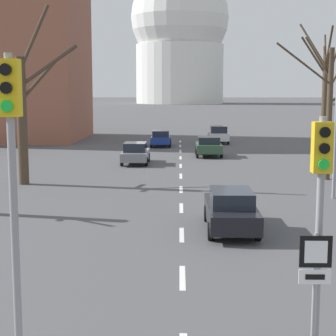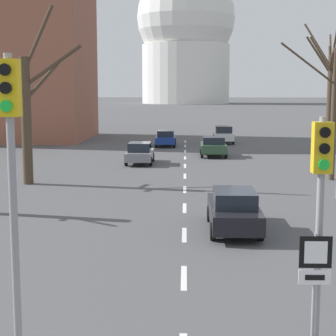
{
  "view_description": "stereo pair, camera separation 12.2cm",
  "coord_description": "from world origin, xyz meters",
  "px_view_note": "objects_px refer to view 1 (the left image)",
  "views": [
    {
      "loc": [
        -0.1,
        -5.65,
        4.99
      ],
      "look_at": [
        -0.32,
        5.32,
        3.47
      ],
      "focal_mm": 60.0,
      "sensor_mm": 36.0,
      "label": 1
    },
    {
      "loc": [
        0.03,
        -5.65,
        4.99
      ],
      "look_at": [
        -0.32,
        5.32,
        3.47
      ],
      "focal_mm": 60.0,
      "sensor_mm": 36.0,
      "label": 2
    }
  ],
  "objects_px": {
    "traffic_signal_near_right": "(321,188)",
    "sedan_far_right": "(218,134)",
    "route_sign_post": "(315,273)",
    "sedan_near_left": "(135,153)",
    "traffic_signal_near_left": "(12,156)",
    "sedan_mid_centre": "(161,138)",
    "sedan_near_right": "(209,146)",
    "street_lamp_right": "(332,73)",
    "sedan_far_left": "(231,210)"
  },
  "relations": [
    {
      "from": "route_sign_post",
      "to": "sedan_far_right",
      "type": "height_order",
      "value": "route_sign_post"
    },
    {
      "from": "sedan_mid_centre",
      "to": "sedan_far_left",
      "type": "bearing_deg",
      "value": -83.43
    },
    {
      "from": "traffic_signal_near_right",
      "to": "sedan_far_right",
      "type": "xyz_separation_m",
      "value": [
        1.04,
        42.8,
        -2.32
      ]
    },
    {
      "from": "sedan_mid_centre",
      "to": "sedan_far_right",
      "type": "relative_size",
      "value": 0.93
    },
    {
      "from": "route_sign_post",
      "to": "sedan_near_left",
      "type": "relative_size",
      "value": 0.59
    },
    {
      "from": "sedan_near_left",
      "to": "sedan_near_right",
      "type": "distance_m",
      "value": 6.9
    },
    {
      "from": "street_lamp_right",
      "to": "sedan_far_left",
      "type": "xyz_separation_m",
      "value": [
        -5.05,
        -6.17,
        -5.03
      ]
    },
    {
      "from": "traffic_signal_near_left",
      "to": "sedan_mid_centre",
      "type": "distance_m",
      "value": 40.85
    },
    {
      "from": "sedan_near_left",
      "to": "traffic_signal_near_right",
      "type": "bearing_deg",
      "value": -78.38
    },
    {
      "from": "traffic_signal_near_left",
      "to": "traffic_signal_near_right",
      "type": "bearing_deg",
      "value": 10.93
    },
    {
      "from": "sedan_mid_centre",
      "to": "route_sign_post",
      "type": "bearing_deg",
      "value": -84.05
    },
    {
      "from": "street_lamp_right",
      "to": "route_sign_post",
      "type": "bearing_deg",
      "value": -105.51
    },
    {
      "from": "route_sign_post",
      "to": "sedan_near_left",
      "type": "height_order",
      "value": "route_sign_post"
    },
    {
      "from": "traffic_signal_near_right",
      "to": "sedan_mid_centre",
      "type": "xyz_separation_m",
      "value": [
        -4.32,
        39.64,
        -2.42
      ]
    },
    {
      "from": "sedan_near_right",
      "to": "street_lamp_right",
      "type": "bearing_deg",
      "value": -74.41
    },
    {
      "from": "traffic_signal_near_right",
      "to": "traffic_signal_near_left",
      "type": "distance_m",
      "value": 5.68
    },
    {
      "from": "sedan_near_left",
      "to": "traffic_signal_near_left",
      "type": "bearing_deg",
      "value": -89.71
    },
    {
      "from": "sedan_near_left",
      "to": "sedan_far_left",
      "type": "height_order",
      "value": "sedan_far_left"
    },
    {
      "from": "traffic_signal_near_left",
      "to": "street_lamp_right",
      "type": "height_order",
      "value": "street_lamp_right"
    },
    {
      "from": "sedan_far_left",
      "to": "street_lamp_right",
      "type": "bearing_deg",
      "value": 50.72
    },
    {
      "from": "traffic_signal_near_right",
      "to": "sedan_near_right",
      "type": "xyz_separation_m",
      "value": [
        -0.43,
        32.08,
        -2.38
      ]
    },
    {
      "from": "traffic_signal_near_left",
      "to": "sedan_near_left",
      "type": "relative_size",
      "value": 1.38
    },
    {
      "from": "traffic_signal_near_left",
      "to": "route_sign_post",
      "type": "distance_m",
      "value": 5.87
    },
    {
      "from": "street_lamp_right",
      "to": "sedan_mid_centre",
      "type": "bearing_deg",
      "value": 109.41
    },
    {
      "from": "sedan_far_right",
      "to": "traffic_signal_near_left",
      "type": "bearing_deg",
      "value": -98.51
    },
    {
      "from": "sedan_near_left",
      "to": "sedan_far_right",
      "type": "bearing_deg",
      "value": 66.18
    },
    {
      "from": "street_lamp_right",
      "to": "sedan_mid_centre",
      "type": "distance_m",
      "value": 26.22
    },
    {
      "from": "sedan_near_right",
      "to": "sedan_mid_centre",
      "type": "distance_m",
      "value": 8.5
    },
    {
      "from": "traffic_signal_near_right",
      "to": "route_sign_post",
      "type": "relative_size",
      "value": 1.89
    },
    {
      "from": "sedan_near_right",
      "to": "traffic_signal_near_left",
      "type": "bearing_deg",
      "value": -98.74
    },
    {
      "from": "traffic_signal_near_right",
      "to": "sedan_far_right",
      "type": "relative_size",
      "value": 1.1
    },
    {
      "from": "traffic_signal_near_left",
      "to": "route_sign_post",
      "type": "relative_size",
      "value": 2.35
    },
    {
      "from": "sedan_near_left",
      "to": "sedan_mid_centre",
      "type": "height_order",
      "value": "sedan_near_left"
    },
    {
      "from": "route_sign_post",
      "to": "sedan_near_left",
      "type": "distance_m",
      "value": 28.55
    },
    {
      "from": "sedan_near_right",
      "to": "sedan_mid_centre",
      "type": "xyz_separation_m",
      "value": [
        -3.89,
        7.56,
        -0.05
      ]
    },
    {
      "from": "street_lamp_right",
      "to": "sedan_far_right",
      "type": "distance_m",
      "value": 28.05
    },
    {
      "from": "traffic_signal_near_right",
      "to": "sedan_near_right",
      "type": "height_order",
      "value": "traffic_signal_near_right"
    },
    {
      "from": "sedan_near_left",
      "to": "route_sign_post",
      "type": "bearing_deg",
      "value": -78.84
    },
    {
      "from": "route_sign_post",
      "to": "street_lamp_right",
      "type": "xyz_separation_m",
      "value": [
        4.38,
        15.78,
        4.16
      ]
    },
    {
      "from": "sedan_far_left",
      "to": "traffic_signal_near_left",
      "type": "bearing_deg",
      "value": -114.64
    },
    {
      "from": "route_sign_post",
      "to": "sedan_far_right",
      "type": "relative_size",
      "value": 0.58
    },
    {
      "from": "sedan_near_right",
      "to": "sedan_mid_centre",
      "type": "relative_size",
      "value": 0.99
    },
    {
      "from": "traffic_signal_near_right",
      "to": "traffic_signal_near_left",
      "type": "xyz_separation_m",
      "value": [
        -5.53,
        -1.07,
        0.73
      ]
    },
    {
      "from": "sedan_far_right",
      "to": "sedan_mid_centre",
      "type": "bearing_deg",
      "value": -149.52
    },
    {
      "from": "traffic_signal_near_right",
      "to": "route_sign_post",
      "type": "bearing_deg",
      "value": -110.31
    },
    {
      "from": "sedan_near_right",
      "to": "sedan_far_left",
      "type": "bearing_deg",
      "value": -90.97
    },
    {
      "from": "traffic_signal_near_right",
      "to": "sedan_mid_centre",
      "type": "bearing_deg",
      "value": 96.22
    },
    {
      "from": "traffic_signal_near_right",
      "to": "sedan_near_left",
      "type": "bearing_deg",
      "value": 101.62
    },
    {
      "from": "traffic_signal_near_left",
      "to": "street_lamp_right",
      "type": "relative_size",
      "value": 0.58
    },
    {
      "from": "traffic_signal_near_right",
      "to": "sedan_far_right",
      "type": "height_order",
      "value": "traffic_signal_near_right"
    }
  ]
}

